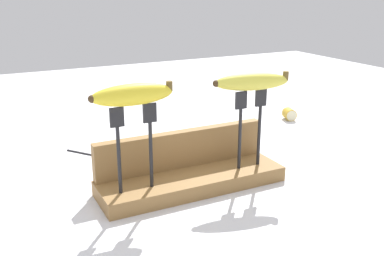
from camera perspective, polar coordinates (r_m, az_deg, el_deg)
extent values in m
plane|color=silver|center=(0.94, 0.00, -7.66)|extent=(3.00, 3.00, 0.00)
cube|color=olive|center=(0.93, 0.00, -6.78)|extent=(0.39, 0.12, 0.03)
cube|color=olive|center=(0.95, -1.29, -2.67)|extent=(0.38, 0.02, 0.08)
cylinder|color=black|center=(0.83, -9.31, -4.13)|extent=(0.01, 0.01, 0.13)
cube|color=black|center=(0.80, -9.60, 1.36)|extent=(0.03, 0.00, 0.04)
cylinder|color=black|center=(0.85, -5.28, -3.45)|extent=(0.01, 0.01, 0.13)
cube|color=black|center=(0.82, -5.44, 1.93)|extent=(0.03, 0.00, 0.04)
cylinder|color=black|center=(0.94, 6.13, -1.42)|extent=(0.01, 0.01, 0.13)
cube|color=black|center=(0.91, 6.30, 3.55)|extent=(0.03, 0.00, 0.04)
cylinder|color=black|center=(0.96, 8.57, -0.98)|extent=(0.01, 0.01, 0.13)
cube|color=black|center=(0.94, 8.80, 3.86)|extent=(0.03, 0.00, 0.04)
ellipsoid|color=yellow|center=(0.80, -7.61, 4.26)|extent=(0.16, 0.04, 0.04)
cylinder|color=brown|center=(0.83, -2.92, 5.40)|extent=(0.01, 0.01, 0.02)
sphere|color=#3F2D19|center=(0.78, -12.69, 3.64)|extent=(0.01, 0.01, 0.01)
ellipsoid|color=#DBD147|center=(0.92, 7.66, 5.89)|extent=(0.16, 0.07, 0.04)
cylinder|color=brown|center=(0.94, 11.90, 6.57)|extent=(0.01, 0.01, 0.02)
sphere|color=#3F2D19|center=(0.89, 3.10, 5.70)|extent=(0.01, 0.01, 0.01)
cylinder|color=black|center=(1.13, -12.73, -3.29)|extent=(0.10, 0.13, 0.01)
cube|color=black|center=(1.08, -8.79, -4.13)|extent=(0.04, 0.04, 0.01)
cylinder|color=gold|center=(1.43, 12.35, 1.75)|extent=(0.05, 0.05, 0.04)
cylinder|color=beige|center=(1.41, 12.62, 1.54)|extent=(0.03, 0.01, 0.03)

